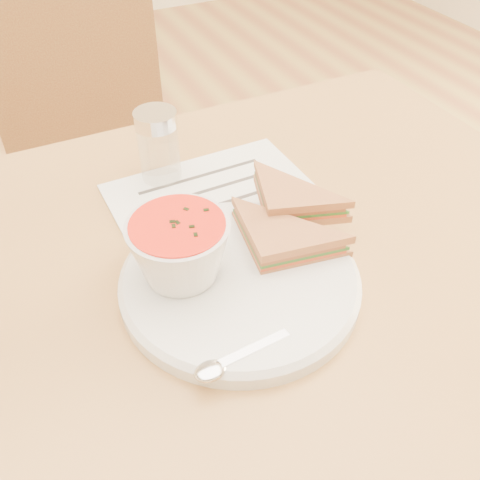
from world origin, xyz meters
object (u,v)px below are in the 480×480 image
plate (240,282)px  condiment_shaker (159,147)px  chair_far (95,196)px  dining_table (220,430)px  soup_bowl (180,252)px

plate → condiment_shaker: (-0.01, 0.24, 0.04)m
chair_far → plate: (0.05, -0.67, 0.32)m
dining_table → condiment_shaker: size_ratio=9.80×
soup_bowl → plate: bearing=-26.1°
condiment_shaker → dining_table: bearing=-92.3°
dining_table → chair_far: chair_far is taller
dining_table → condiment_shaker: (0.01, 0.19, 0.43)m
plate → dining_table: bearing=107.4°
chair_far → condiment_shaker: bearing=107.1°
soup_bowl → condiment_shaker: 0.21m
dining_table → condiment_shaker: condiment_shaker is taller
chair_far → soup_bowl: (-0.01, -0.64, 0.37)m
dining_table → plate: size_ratio=3.79×
plate → condiment_shaker: condiment_shaker is taller
plate → soup_bowl: size_ratio=2.45×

